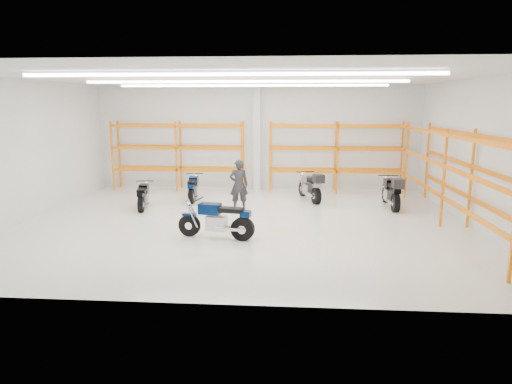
# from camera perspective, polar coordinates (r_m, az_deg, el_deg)

# --- Properties ---
(ground) EXTENTS (14.00, 14.00, 0.00)m
(ground) POSITION_cam_1_polar(r_m,az_deg,el_deg) (14.50, -1.57, -3.89)
(ground) COLOR silver
(ground) RESTS_ON ground
(room_shell) EXTENTS (14.02, 12.02, 4.51)m
(room_shell) POSITION_cam_1_polar(r_m,az_deg,el_deg) (14.06, -1.63, 9.19)
(room_shell) COLOR silver
(room_shell) RESTS_ON ground
(motorcycle_main) EXTENTS (2.22, 0.85, 1.10)m
(motorcycle_main) POSITION_cam_1_polar(r_m,az_deg,el_deg) (12.75, -4.64, -3.61)
(motorcycle_main) COLOR black
(motorcycle_main) RESTS_ON ground
(motorcycle_back_a) EXTENTS (0.63, 1.90, 0.94)m
(motorcycle_back_a) POSITION_cam_1_polar(r_m,az_deg,el_deg) (16.88, -13.92, -0.57)
(motorcycle_back_a) COLOR black
(motorcycle_back_a) RESTS_ON ground
(motorcycle_back_b) EXTENTS (0.67, 2.04, 1.00)m
(motorcycle_back_b) POSITION_cam_1_polar(r_m,az_deg,el_deg) (17.93, -7.87, 0.41)
(motorcycle_back_b) COLOR black
(motorcycle_back_b) RESTS_ON ground
(motorcycle_back_c) EXTENTS (1.03, 2.23, 1.17)m
(motorcycle_back_c) POSITION_cam_1_polar(r_m,az_deg,el_deg) (17.75, 6.88, 0.63)
(motorcycle_back_c) COLOR black
(motorcycle_back_c) RESTS_ON ground
(motorcycle_back_d) EXTENTS (0.75, 2.35, 1.21)m
(motorcycle_back_d) POSITION_cam_1_polar(r_m,az_deg,el_deg) (17.12, 16.62, -0.06)
(motorcycle_back_d) COLOR black
(motorcycle_back_d) RESTS_ON ground
(standing_man) EXTENTS (0.73, 0.55, 1.81)m
(standing_man) POSITION_cam_1_polar(r_m,az_deg,el_deg) (16.08, -2.16, 0.88)
(standing_man) COLOR black
(standing_man) RESTS_ON ground
(structural_column) EXTENTS (0.32, 0.32, 4.50)m
(structural_column) POSITION_cam_1_polar(r_m,az_deg,el_deg) (19.87, 0.12, 6.72)
(structural_column) COLOR white
(structural_column) RESTS_ON ground
(pallet_racking_back_left) EXTENTS (5.67, 0.87, 3.00)m
(pallet_racking_back_left) POSITION_cam_1_polar(r_m,az_deg,el_deg) (20.12, -9.70, 5.29)
(pallet_racking_back_left) COLOR #FB7300
(pallet_racking_back_left) RESTS_ON ground
(pallet_racking_back_right) EXTENTS (5.67, 0.87, 3.00)m
(pallet_racking_back_right) POSITION_cam_1_polar(r_m,az_deg,el_deg) (19.62, 10.04, 5.13)
(pallet_racking_back_right) COLOR #FB7300
(pallet_racking_back_right) RESTS_ON ground
(pallet_racking_side) EXTENTS (0.87, 9.07, 3.00)m
(pallet_racking_side) POSITION_cam_1_polar(r_m,az_deg,el_deg) (14.95, 23.97, 2.71)
(pallet_racking_side) COLOR #FB7300
(pallet_racking_side) RESTS_ON ground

